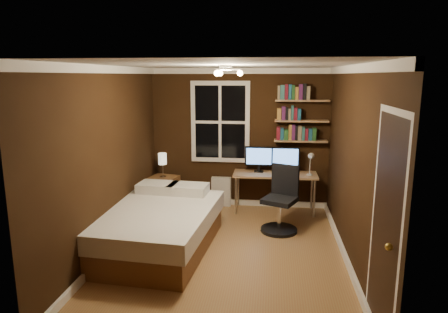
# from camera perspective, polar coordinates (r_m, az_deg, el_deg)

# --- Properties ---
(floor) EXTENTS (4.20, 4.20, 0.00)m
(floor) POSITION_cam_1_polar(r_m,az_deg,el_deg) (5.59, 0.33, -13.60)
(floor) COLOR #92603A
(floor) RESTS_ON ground
(wall_back) EXTENTS (3.20, 0.04, 2.50)m
(wall_back) POSITION_cam_1_polar(r_m,az_deg,el_deg) (7.24, 2.25, 2.58)
(wall_back) COLOR black
(wall_back) RESTS_ON ground
(wall_left) EXTENTS (0.04, 4.20, 2.50)m
(wall_left) POSITION_cam_1_polar(r_m,az_deg,el_deg) (5.60, -16.16, -0.53)
(wall_left) COLOR black
(wall_left) RESTS_ON ground
(wall_right) EXTENTS (0.04, 4.20, 2.50)m
(wall_right) POSITION_cam_1_polar(r_m,az_deg,el_deg) (5.25, 17.96, -1.40)
(wall_right) COLOR black
(wall_right) RESTS_ON ground
(ceiling) EXTENTS (3.20, 4.20, 0.02)m
(ceiling) POSITION_cam_1_polar(r_m,az_deg,el_deg) (5.06, 0.36, 12.95)
(ceiling) COLOR white
(ceiling) RESTS_ON wall_back
(window) EXTENTS (1.06, 0.06, 1.46)m
(window) POSITION_cam_1_polar(r_m,az_deg,el_deg) (7.20, -0.54, 4.95)
(window) COLOR white
(window) RESTS_ON wall_back
(door) EXTENTS (0.03, 0.82, 2.05)m
(door) POSITION_cam_1_polar(r_m,az_deg,el_deg) (3.87, 21.93, -9.77)
(door) COLOR black
(door) RESTS_ON ground
(door_knob) EXTENTS (0.06, 0.06, 0.06)m
(door_knob) POSITION_cam_1_polar(r_m,az_deg,el_deg) (3.60, 22.49, -11.86)
(door_knob) COLOR gold
(door_knob) RESTS_ON door
(ceiling_fixture) EXTENTS (0.44, 0.44, 0.18)m
(ceiling_fixture) POSITION_cam_1_polar(r_m,az_deg,el_deg) (4.96, 0.23, 11.82)
(ceiling_fixture) COLOR beige
(ceiling_fixture) RESTS_ON ceiling
(bookshelf_lower) EXTENTS (0.92, 0.22, 0.03)m
(bookshelf_lower) POSITION_cam_1_polar(r_m,az_deg,el_deg) (7.12, 10.88, 2.23)
(bookshelf_lower) COLOR #A97A52
(bookshelf_lower) RESTS_ON wall_back
(books_row_lower) EXTENTS (0.66, 0.16, 0.23)m
(books_row_lower) POSITION_cam_1_polar(r_m,az_deg,el_deg) (7.10, 10.92, 3.26)
(books_row_lower) COLOR maroon
(books_row_lower) RESTS_ON bookshelf_lower
(bookshelf_middle) EXTENTS (0.92, 0.22, 0.03)m
(bookshelf_middle) POSITION_cam_1_polar(r_m,az_deg,el_deg) (7.07, 10.99, 5.03)
(bookshelf_middle) COLOR #A97A52
(bookshelf_middle) RESTS_ON wall_back
(books_row_middle) EXTENTS (0.42, 0.16, 0.23)m
(books_row_middle) POSITION_cam_1_polar(r_m,az_deg,el_deg) (7.06, 11.03, 6.07)
(books_row_middle) COLOR #1B5A7D
(books_row_middle) RESTS_ON bookshelf_middle
(bookshelf_upper) EXTENTS (0.92, 0.22, 0.03)m
(bookshelf_upper) POSITION_cam_1_polar(r_m,az_deg,el_deg) (7.04, 11.09, 7.86)
(bookshelf_upper) COLOR #A97A52
(bookshelf_upper) RESTS_ON wall_back
(books_row_upper) EXTENTS (0.54, 0.16, 0.23)m
(books_row_upper) POSITION_cam_1_polar(r_m,az_deg,el_deg) (7.03, 11.14, 8.91)
(books_row_upper) COLOR #275B27
(books_row_upper) RESTS_ON bookshelf_upper
(bed) EXTENTS (1.70, 2.24, 0.72)m
(bed) POSITION_cam_1_polar(r_m,az_deg,el_deg) (5.70, -9.77, -9.89)
(bed) COLOR brown
(bed) RESTS_ON ground
(nightstand) EXTENTS (0.56, 0.56, 0.59)m
(nightstand) POSITION_cam_1_polar(r_m,az_deg,el_deg) (7.32, -8.64, -5.14)
(nightstand) COLOR brown
(nightstand) RESTS_ON ground
(bedside_lamp) EXTENTS (0.15, 0.15, 0.44)m
(bedside_lamp) POSITION_cam_1_polar(r_m,az_deg,el_deg) (7.19, -8.76, -1.24)
(bedside_lamp) COLOR beige
(bedside_lamp) RESTS_ON nightstand
(radiator) EXTENTS (0.36, 0.13, 0.54)m
(radiator) POSITION_cam_1_polar(r_m,az_deg,el_deg) (7.39, -0.39, -5.03)
(radiator) COLOR beige
(radiator) RESTS_ON ground
(desk) EXTENTS (1.45, 0.55, 0.69)m
(desk) POSITION_cam_1_polar(r_m,az_deg,el_deg) (7.06, 7.30, -2.89)
(desk) COLOR #A97A52
(desk) RESTS_ON ground
(monitor_left) EXTENTS (0.49, 0.12, 0.46)m
(monitor_left) POSITION_cam_1_polar(r_m,az_deg,el_deg) (7.06, 5.00, -0.41)
(monitor_left) COLOR black
(monitor_left) RESTS_ON desk
(monitor_right) EXTENTS (0.49, 0.12, 0.46)m
(monitor_right) POSITION_cam_1_polar(r_m,az_deg,el_deg) (7.07, 8.75, -0.50)
(monitor_right) COLOR black
(monitor_right) RESTS_ON desk
(desk_lamp) EXTENTS (0.14, 0.32, 0.44)m
(desk_lamp) POSITION_cam_1_polar(r_m,az_deg,el_deg) (6.89, 12.25, -1.01)
(desk_lamp) COLOR silver
(desk_lamp) RESTS_ON desk
(office_chair) EXTENTS (0.60, 0.60, 1.02)m
(office_chair) POSITION_cam_1_polar(r_m,az_deg,el_deg) (6.26, 8.11, -7.06)
(office_chair) COLOR black
(office_chair) RESTS_ON ground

